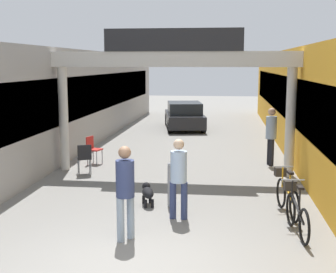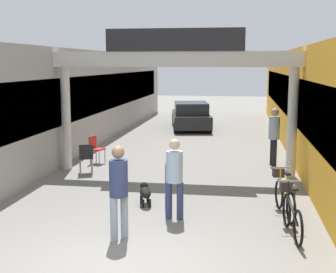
{
  "view_description": "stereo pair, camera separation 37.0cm",
  "coord_description": "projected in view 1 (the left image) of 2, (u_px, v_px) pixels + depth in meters",
  "views": [
    {
      "loc": [
        1.5,
        -6.99,
        3.22
      ],
      "look_at": [
        0.0,
        5.19,
        1.3
      ],
      "focal_mm": 50.0,
      "sensor_mm": 36.0,
      "label": 1
    },
    {
      "loc": [
        1.87,
        -6.94,
        3.22
      ],
      "look_at": [
        0.0,
        5.19,
        1.3
      ],
      "focal_mm": 50.0,
      "sensor_mm": 36.0,
      "label": 2
    }
  ],
  "objects": [
    {
      "name": "ground_plane",
      "position": [
        129.0,
        265.0,
        7.53
      ],
      "size": [
        80.0,
        80.0,
        0.0
      ],
      "primitive_type": "plane",
      "color": "gray"
    },
    {
      "name": "storefront_left",
      "position": [
        59.0,
        98.0,
        18.65
      ],
      "size": [
        3.0,
        26.0,
        3.71
      ],
      "color": "#9E9993",
      "rests_on": "ground_plane"
    },
    {
      "name": "storefront_right",
      "position": [
        322.0,
        100.0,
        17.42
      ],
      "size": [
        3.0,
        26.0,
        3.71
      ],
      "color": "gold",
      "rests_on": "ground_plane"
    },
    {
      "name": "arcade_sign_gateway",
      "position": [
        174.0,
        71.0,
        13.47
      ],
      "size": [
        7.4,
        0.47,
        4.2
      ],
      "color": "beige",
      "rests_on": "ground_plane"
    },
    {
      "name": "pedestrian_with_dog",
      "position": [
        179.0,
        174.0,
        9.66
      ],
      "size": [
        0.39,
        0.37,
        1.69
      ],
      "color": "navy",
      "rests_on": "ground_plane"
    },
    {
      "name": "pedestrian_companion",
      "position": [
        125.0,
        186.0,
        8.48
      ],
      "size": [
        0.48,
        0.48,
        1.76
      ],
      "color": "#8C9EB2",
      "rests_on": "ground_plane"
    },
    {
      "name": "pedestrian_carrying_crate",
      "position": [
        271.0,
        132.0,
        14.81
      ],
      "size": [
        0.41,
        0.41,
        1.84
      ],
      "color": "black",
      "rests_on": "ground_plane"
    },
    {
      "name": "dog_on_leash",
      "position": [
        148.0,
        192.0,
        10.72
      ],
      "size": [
        0.42,
        0.68,
        0.48
      ],
      "color": "black",
      "rests_on": "ground_plane"
    },
    {
      "name": "bicycle_black_nearest",
      "position": [
        296.0,
        211.0,
        8.94
      ],
      "size": [
        0.46,
        1.69,
        0.98
      ],
      "color": "black",
      "rests_on": "ground_plane"
    },
    {
      "name": "bicycle_orange_second",
      "position": [
        286.0,
        193.0,
        10.12
      ],
      "size": [
        0.46,
        1.68,
        0.98
      ],
      "color": "black",
      "rests_on": "ground_plane"
    },
    {
      "name": "bollard_post_metal",
      "position": [
        170.0,
        184.0,
        10.58
      ],
      "size": [
        0.1,
        0.1,
        1.02
      ],
      "color": "gray",
      "rests_on": "ground_plane"
    },
    {
      "name": "cafe_chair_black_nearer",
      "position": [
        84.0,
        156.0,
        13.65
      ],
      "size": [
        0.52,
        0.52,
        0.89
      ],
      "color": "gray",
      "rests_on": "ground_plane"
    },
    {
      "name": "cafe_chair_red_farther",
      "position": [
        93.0,
        147.0,
        15.11
      ],
      "size": [
        0.49,
        0.49,
        0.89
      ],
      "color": "gray",
      "rests_on": "ground_plane"
    },
    {
      "name": "parked_car_black",
      "position": [
        184.0,
        116.0,
        23.21
      ],
      "size": [
        2.4,
        4.24,
        1.33
      ],
      "color": "black",
      "rests_on": "ground_plane"
    }
  ]
}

